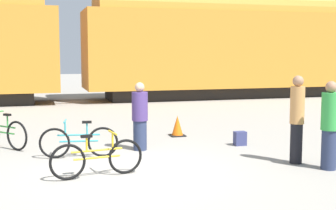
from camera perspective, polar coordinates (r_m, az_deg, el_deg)
name	(u,v)px	position (r m, az deg, el deg)	size (l,w,h in m)	color
ground_plane	(127,171)	(9.00, -5.05, -8.06)	(80.00, 80.00, 0.00)	gray
freight_train	(71,36)	(21.59, -11.77, 8.22)	(28.24, 3.14, 5.63)	black
rail_near	(74,103)	(20.98, -11.43, 0.22)	(40.24, 0.07, 0.01)	#4C4238
rail_far	(71,100)	(22.41, -11.73, 0.61)	(40.24, 0.07, 0.01)	#4C4238
bicycle_green	(3,133)	(11.63, -19.45, -3.23)	(1.12, 1.27, 0.86)	black
bicycle_teal	(79,142)	(10.19, -10.83, -4.41)	(1.66, 0.46, 0.82)	black
bicycle_yellow	(97,158)	(8.59, -8.62, -6.41)	(1.72, 0.46, 0.81)	black
person_in_purple	(140,117)	(10.74, -3.45, -1.45)	(0.37, 0.37, 1.57)	#283351
person_in_tan	(297,119)	(9.77, 15.45, -1.60)	(0.29, 0.29, 1.79)	black
person_in_green	(330,125)	(9.46, 19.13, -2.38)	(0.34, 0.34, 1.71)	#283351
backpack	(240,138)	(11.48, 8.77, -4.05)	(0.28, 0.20, 0.34)	navy
traffic_cone	(177,127)	(12.59, 1.15, -2.65)	(0.40, 0.40, 0.55)	black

